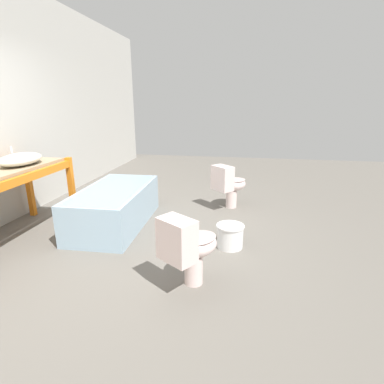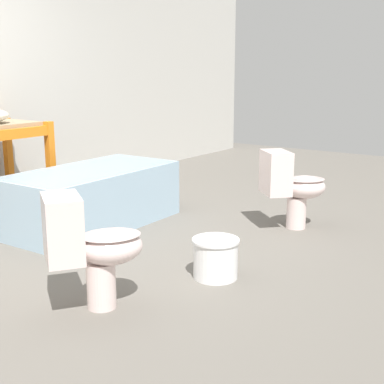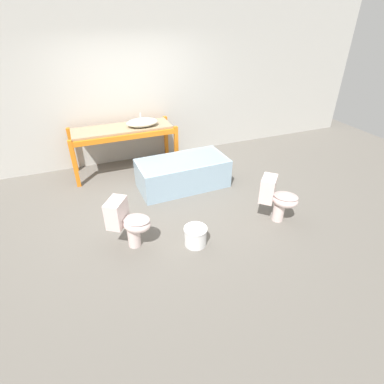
# 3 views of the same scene
# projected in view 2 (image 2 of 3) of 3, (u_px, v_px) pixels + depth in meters

# --- Properties ---
(ground_plane) EXTENTS (12.00, 12.00, 0.00)m
(ground_plane) POSITION_uv_depth(u_px,v_px,m) (71.00, 247.00, 4.21)
(ground_plane) COLOR #666059
(bathtub_main) EXTENTS (1.59, 0.83, 0.51)m
(bathtub_main) POSITION_uv_depth(u_px,v_px,m) (92.00, 193.00, 4.73)
(bathtub_main) COLOR #99B7CC
(bathtub_main) RESTS_ON ground_plane
(toilet_near) EXTENTS (0.63, 0.57, 0.69)m
(toilet_near) POSITION_uv_depth(u_px,v_px,m) (90.00, 244.00, 3.04)
(toilet_near) COLOR silver
(toilet_near) RESTS_ON ground_plane
(toilet_far) EXTENTS (0.61, 0.60, 0.69)m
(toilet_far) POSITION_uv_depth(u_px,v_px,m) (292.00, 184.00, 4.62)
(toilet_far) COLOR silver
(toilet_far) RESTS_ON ground_plane
(bucket_white) EXTENTS (0.32, 0.32, 0.27)m
(bucket_white) POSITION_uv_depth(u_px,v_px,m) (216.00, 257.00, 3.57)
(bucket_white) COLOR white
(bucket_white) RESTS_ON ground_plane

